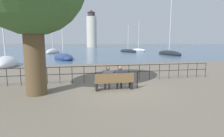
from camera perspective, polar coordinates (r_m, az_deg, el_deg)
ground_plane at (r=9.38m, az=0.64°, el=-6.89°), size 1000.00×1000.00×0.00m
harbor_water at (r=170.78m, az=-11.48°, el=7.27°), size 600.00×300.00×0.01m
park_bench at (r=9.21m, az=0.74°, el=-4.34°), size 2.06×0.45×0.90m
seated_person_left at (r=9.17m, az=-1.41°, el=-2.75°), size 0.49×0.35×1.28m
seated_person_right at (r=9.31m, az=2.65°, el=-2.61°), size 0.48×0.35×1.27m
promenade_railing at (r=11.18m, az=-1.63°, el=-0.78°), size 14.64×0.04×1.05m
closed_umbrella at (r=9.57m, az=8.28°, el=-3.18°), size 0.09×0.09×1.02m
sailboat_0 at (r=28.24m, az=-15.61°, el=3.64°), size 4.33×7.41×12.41m
sailboat_1 at (r=58.04m, az=8.65°, el=5.99°), size 3.44×8.47×10.11m
sailboat_2 at (r=46.08m, az=-18.76°, el=5.20°), size 3.56×7.78×7.90m
sailboat_3 at (r=22.39m, az=-31.32°, el=1.67°), size 3.34×6.37×10.53m
sailboat_4 at (r=39.29m, az=18.13°, el=4.75°), size 2.16×8.25×11.99m
sailboat_5 at (r=49.44m, az=5.24°, el=5.69°), size 4.41×7.28×7.73m
harbor_lighthouse at (r=108.31m, az=-6.69°, el=12.35°), size 6.07×6.07×22.10m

